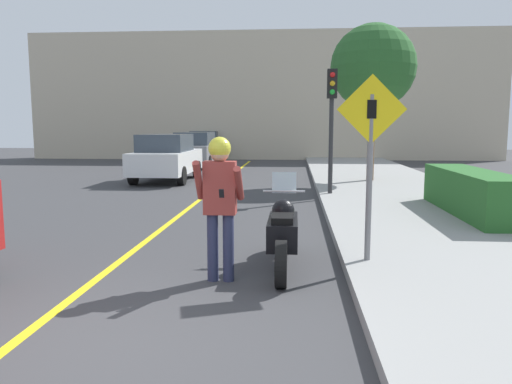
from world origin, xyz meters
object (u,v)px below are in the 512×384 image
Objects in this scene: parked_car_white at (167,157)px; street_tree at (373,67)px; crossing_sign at (370,150)px; parked_car_silver at (206,145)px; parked_car_grey at (196,149)px; traffic_light at (332,107)px; motorcycle at (283,233)px; person_biker at (220,192)px.

street_tree is at bearing -4.98° from parked_car_white.
crossing_sign is 24.25m from parked_car_silver.
crossing_sign reaches higher than parked_car_grey.
traffic_light is 7.07m from parked_car_white.
street_tree reaches higher than motorcycle.
traffic_light is at bearing 80.57° from motorcycle.
parked_car_grey is (-0.19, 6.29, 0.00)m from parked_car_white.
traffic_light is (1.89, 7.39, 1.33)m from person_biker.
street_tree is at bearing -58.98° from parked_car_silver.
traffic_light reaches higher than crossing_sign.
parked_car_white is 6.29m from parked_car_grey.
person_biker is 18.18m from parked_car_grey.
traffic_light is 0.64× the size of street_tree.
motorcycle is 1.63m from crossing_sign.
street_tree is at bearing -43.36° from parked_car_grey.
street_tree is (1.57, 3.46, 1.41)m from traffic_light.
person_biker reaches higher than motorcycle.
parked_car_white is (-5.57, 10.90, -0.79)m from crossing_sign.
person_biker reaches higher than parked_car_white.
parked_car_white is (-5.55, 4.09, -1.61)m from traffic_light.
person_biker is 0.44× the size of parked_car_white.
parked_car_silver is at bearing 95.27° from parked_car_grey.
traffic_light is (1.12, 6.75, 1.97)m from motorcycle.
person_biker is 12.05m from parked_car_white.
crossing_sign is 12.27m from parked_car_white.
person_biker is 11.72m from street_tree.
street_tree is 1.22× the size of parked_car_white.
parked_car_grey is at bearing 108.56° from crossing_sign.
crossing_sign is at bearing -3.24° from motorcycle.
crossing_sign is 0.59× the size of parked_car_grey.
traffic_light is at bearing 90.22° from crossing_sign.
motorcycle is 11.09m from street_tree.
motorcycle is at bearing -67.77° from parked_car_white.
crossing_sign is 0.59× the size of parked_car_silver.
traffic_light is (-0.03, 6.81, 0.82)m from crossing_sign.
person_biker is at bearing -163.10° from crossing_sign.
person_biker is 7.75m from traffic_light.
person_biker is at bearing -79.55° from parked_car_silver.
parked_car_grey is (-5.77, 17.18, -0.79)m from crossing_sign.
parked_car_silver is at bearing 105.17° from crossing_sign.
crossing_sign is at bearing -71.44° from parked_car_grey.
motorcycle is 0.44× the size of street_tree.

